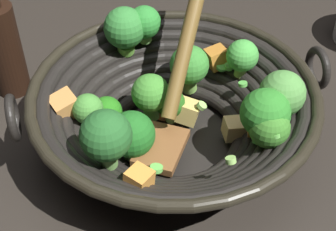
# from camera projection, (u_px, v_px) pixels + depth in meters

# --- Properties ---
(ground_plane) EXTENTS (4.00, 4.00, 0.00)m
(ground_plane) POSITION_uv_depth(u_px,v_px,m) (173.00, 144.00, 0.64)
(ground_plane) COLOR #28231E
(wok) EXTENTS (0.37, 0.34, 0.22)m
(wok) POSITION_uv_depth(u_px,v_px,m) (174.00, 107.00, 0.60)
(wok) COLOR black
(wok) RESTS_ON ground
(soy_sauce_bottle) EXTENTS (0.05, 0.05, 0.18)m
(soy_sauce_bottle) POSITION_uv_depth(u_px,v_px,m) (3.00, 47.00, 0.67)
(soy_sauce_bottle) COLOR black
(soy_sauce_bottle) RESTS_ON ground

